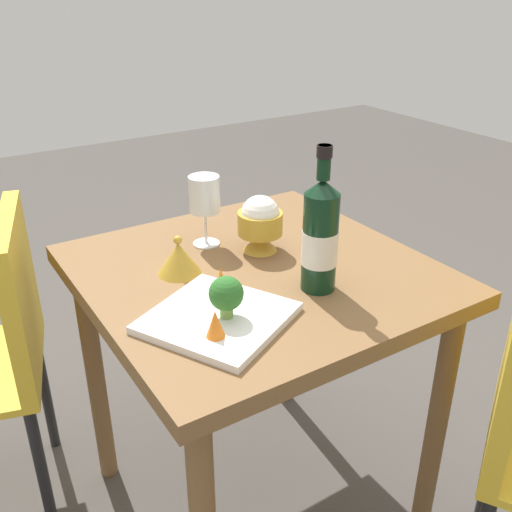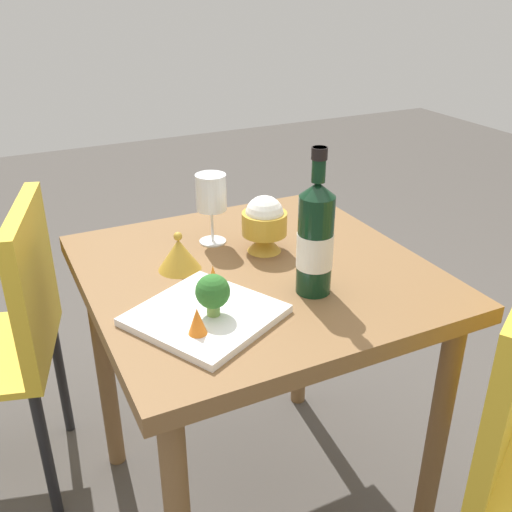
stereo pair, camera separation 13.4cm
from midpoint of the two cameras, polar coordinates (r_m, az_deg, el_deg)
ground_plane at (r=1.82m, az=2.28°, el=-22.60°), size 8.00×8.00×0.00m
dining_table at (r=1.41m, az=2.74°, el=-5.07°), size 0.77×0.77×0.75m
chair_by_wall at (r=1.66m, az=-20.77°, el=-6.21°), size 0.49×0.49×0.85m
wine_bottle at (r=1.22m, az=8.98°, el=1.63°), size 0.08×0.08×0.32m
wine_glass at (r=1.43m, az=-1.74°, el=6.00°), size 0.08×0.08×0.18m
rice_bowl at (r=1.41m, az=3.56°, el=3.20°), size 0.11×0.11×0.14m
rice_bowl_lid at (r=1.34m, az=-4.69°, el=0.10°), size 0.10×0.10×0.09m
serving_plate at (r=1.16m, az=-1.67°, el=-5.90°), size 0.34×0.34×0.02m
broccoli_floret at (r=1.12m, az=-0.83°, el=-3.66°), size 0.07×0.07×0.09m
carrot_garnish_left at (r=1.08m, az=-2.20°, el=-6.46°), size 0.04×0.04×0.05m
carrot_garnish_right at (r=1.21m, az=-1.03°, el=-2.33°), size 0.03×0.03×0.06m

